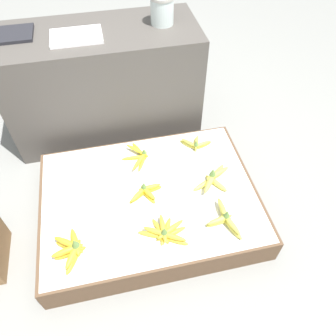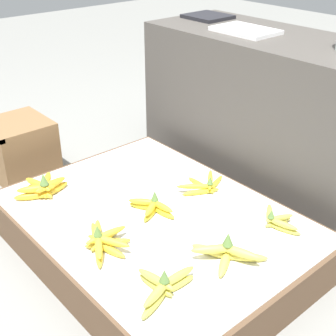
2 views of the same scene
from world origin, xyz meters
The scene contains 13 objects.
ground_plane centered at (0.00, 0.00, 0.00)m, with size 10.00×10.00×0.00m, color gray.
display_platform centered at (0.00, 0.00, 0.09)m, with size 1.19×0.88×0.17m.
back_vendor_table centered at (-0.14, 0.81, 0.36)m, with size 1.21×0.52×0.72m.
banana_bunch_front_left centered at (-0.42, -0.26, 0.21)m, with size 0.16×0.24×0.11m.
banana_bunch_front_midleft centered at (0.03, -0.27, 0.20)m, with size 0.25×0.20×0.10m.
banana_bunch_front_midright centered at (0.35, -0.26, 0.20)m, with size 0.17×0.25×0.10m.
banana_bunch_middle_midleft centered at (-0.02, 0.00, 0.20)m, with size 0.20×0.13×0.09m.
banana_bunch_middle_midright centered at (0.37, 0.01, 0.21)m, with size 0.24×0.21×0.11m.
banana_bunch_back_midleft centered at (-0.01, 0.28, 0.19)m, with size 0.17×0.25×0.08m.
banana_bunch_back_midright centered at (0.35, 0.30, 0.20)m, with size 0.20×0.12×0.08m.
glass_jar centered at (0.25, 0.82, 0.80)m, with size 0.14×0.14×0.16m.
foam_tray_white centered at (-0.25, 0.76, 0.73)m, with size 0.29×0.20×0.02m.
foam_tray_dark centered at (-0.60, 0.86, 0.73)m, with size 0.22×0.20×0.02m.
Camera 1 is at (-0.13, -1.06, 1.64)m, focal length 35.00 mm.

